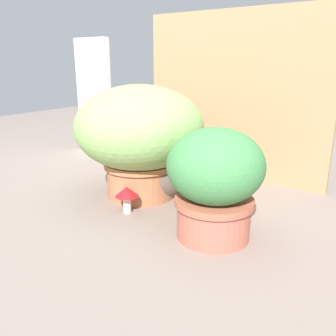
{
  "coord_description": "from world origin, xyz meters",
  "views": [
    {
      "loc": [
        0.9,
        -1.21,
        0.61
      ],
      "look_at": [
        0.09,
        -0.04,
        0.18
      ],
      "focal_mm": 37.79,
      "sensor_mm": 36.0,
      "label": 1
    }
  ],
  "objects_px": {
    "cat": "(164,173)",
    "mushroom_ornament_red": "(127,194)",
    "grass_planter": "(140,134)",
    "leafy_planter": "(215,180)"
  },
  "relations": [
    {
      "from": "leafy_planter",
      "to": "mushroom_ornament_red",
      "type": "relative_size",
      "value": 3.47
    },
    {
      "from": "grass_planter",
      "to": "cat",
      "type": "height_order",
      "value": "grass_planter"
    },
    {
      "from": "leafy_planter",
      "to": "mushroom_ornament_red",
      "type": "bearing_deg",
      "value": -177.39
    },
    {
      "from": "mushroom_ornament_red",
      "to": "grass_planter",
      "type": "bearing_deg",
      "value": 112.65
    },
    {
      "from": "leafy_planter",
      "to": "mushroom_ornament_red",
      "type": "height_order",
      "value": "leafy_planter"
    },
    {
      "from": "cat",
      "to": "mushroom_ornament_red",
      "type": "height_order",
      "value": "cat"
    },
    {
      "from": "grass_planter",
      "to": "mushroom_ornament_red",
      "type": "xyz_separation_m",
      "value": [
        0.08,
        -0.19,
        -0.21
      ]
    },
    {
      "from": "grass_planter",
      "to": "leafy_planter",
      "type": "bearing_deg",
      "value": -20.12
    },
    {
      "from": "grass_planter",
      "to": "leafy_planter",
      "type": "distance_m",
      "value": 0.51
    },
    {
      "from": "cat",
      "to": "mushroom_ornament_red",
      "type": "relative_size",
      "value": 2.83
    }
  ]
}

